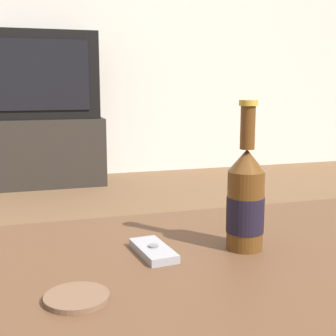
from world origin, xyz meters
TOP-DOWN VIEW (x-y plane):
  - back_wall at (0.00, 3.02)m, footprint 8.00×0.05m
  - coffee_table at (0.00, 0.00)m, footprint 1.03×0.65m
  - tv_stand at (-0.24, 2.74)m, footprint 0.89×0.43m
  - television at (-0.24, 2.73)m, footprint 0.83×0.39m
  - beer_bottle at (0.04, 0.05)m, footprint 0.07×0.07m
  - cell_phone at (-0.12, 0.07)m, footprint 0.06×0.12m
  - coaster at (-0.27, -0.07)m, footprint 0.09×0.09m

SIDE VIEW (x-z plane):
  - tv_stand at x=-0.24m, z-range 0.00..0.47m
  - coffee_table at x=0.00m, z-range 0.14..0.56m
  - coaster at x=-0.27m, z-range 0.41..0.42m
  - cell_phone at x=-0.12m, z-range 0.41..0.43m
  - beer_bottle at x=0.04m, z-range 0.37..0.64m
  - television at x=-0.24m, z-range 0.47..1.06m
  - back_wall at x=0.00m, z-range 0.00..2.60m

